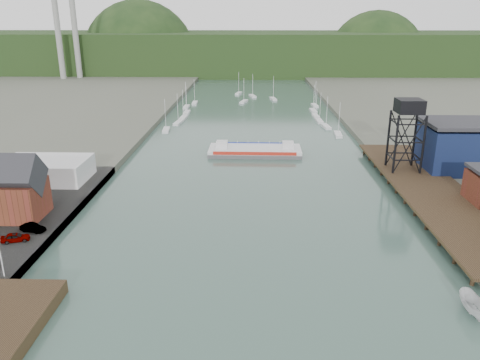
{
  "coord_description": "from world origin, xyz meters",
  "views": [
    {
      "loc": [
        0.52,
        -44.93,
        34.68
      ],
      "look_at": [
        -1.81,
        43.97,
        4.0
      ],
      "focal_mm": 35.0,
      "sensor_mm": 36.0,
      "label": 1
    }
  ],
  "objects_px": {
    "chain_ferry": "(255,151)",
    "motorboat": "(474,306)",
    "lift_tower": "(409,111)",
    "car_west_a": "(15,237)",
    "harbor_building": "(7,193)"
  },
  "relations": [
    {
      "from": "lift_tower",
      "to": "harbor_building",
      "type": "bearing_deg",
      "value": -160.02
    },
    {
      "from": "harbor_building",
      "to": "motorboat",
      "type": "xyz_separation_m",
      "value": [
        70.08,
        -24.82,
        -4.9
      ]
    },
    {
      "from": "lift_tower",
      "to": "chain_ferry",
      "type": "bearing_deg",
      "value": 150.35
    },
    {
      "from": "lift_tower",
      "to": "car_west_a",
      "type": "relative_size",
      "value": 3.78
    },
    {
      "from": "chain_ferry",
      "to": "motorboat",
      "type": "height_order",
      "value": "chain_ferry"
    },
    {
      "from": "lift_tower",
      "to": "car_west_a",
      "type": "distance_m",
      "value": 81.81
    },
    {
      "from": "motorboat",
      "to": "car_west_a",
      "type": "distance_m",
      "value": 66.28
    },
    {
      "from": "harbor_building",
      "to": "car_west_a",
      "type": "relative_size",
      "value": 2.88
    },
    {
      "from": "harbor_building",
      "to": "lift_tower",
      "type": "xyz_separation_m",
      "value": [
        77.0,
        28.0,
        9.56
      ]
    },
    {
      "from": "harbor_building",
      "to": "chain_ferry",
      "type": "distance_m",
      "value": 64.25
    },
    {
      "from": "harbor_building",
      "to": "motorboat",
      "type": "bearing_deg",
      "value": -19.5
    },
    {
      "from": "harbor_building",
      "to": "lift_tower",
      "type": "distance_m",
      "value": 82.49
    },
    {
      "from": "chain_ferry",
      "to": "harbor_building",
      "type": "bearing_deg",
      "value": -131.7
    },
    {
      "from": "motorboat",
      "to": "harbor_building",
      "type": "bearing_deg",
      "value": 161.02
    },
    {
      "from": "chain_ferry",
      "to": "car_west_a",
      "type": "distance_m",
      "value": 68.18
    }
  ]
}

